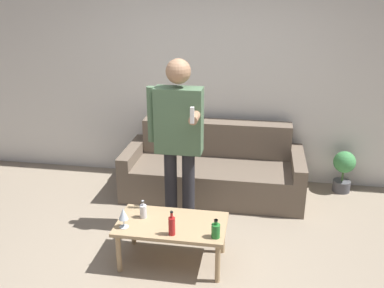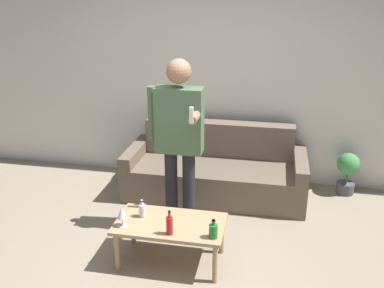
{
  "view_description": "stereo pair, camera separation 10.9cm",
  "coord_description": "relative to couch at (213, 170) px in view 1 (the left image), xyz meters",
  "views": [
    {
      "loc": [
        0.7,
        -2.85,
        2.32
      ],
      "look_at": [
        0.1,
        0.73,
        0.95
      ],
      "focal_mm": 40.0,
      "sensor_mm": 36.0,
      "label": 1
    },
    {
      "loc": [
        0.8,
        -2.83,
        2.32
      ],
      "look_at": [
        0.1,
        0.73,
        0.95
      ],
      "focal_mm": 40.0,
      "sensor_mm": 36.0,
      "label": 2
    }
  ],
  "objects": [
    {
      "name": "ground_plane",
      "position": [
        -0.2,
        -1.68,
        -0.28
      ],
      "size": [
        16.0,
        16.0,
        0.0
      ],
      "primitive_type": "plane",
      "color": "gray"
    },
    {
      "name": "wine_glass_near",
      "position": [
        -0.58,
        -1.54,
        0.23
      ],
      "size": [
        0.08,
        0.08,
        0.18
      ],
      "color": "silver",
      "rests_on": "coffee_table"
    },
    {
      "name": "bottle_orange",
      "position": [
        -0.16,
        -1.59,
        0.2
      ],
      "size": [
        0.06,
        0.06,
        0.21
      ],
      "color": "#B21E1E",
      "rests_on": "coffee_table"
    },
    {
      "name": "potted_plant",
      "position": [
        1.5,
        0.26,
        0.02
      ],
      "size": [
        0.25,
        0.25,
        0.5
      ],
      "color": "#4C4C51",
      "rests_on": "ground_plane"
    },
    {
      "name": "coffee_table",
      "position": [
        -0.19,
        -1.41,
        0.06
      ],
      "size": [
        0.94,
        0.52,
        0.39
      ],
      "color": "tan",
      "rests_on": "ground_plane"
    },
    {
      "name": "bottle_dark",
      "position": [
        -0.46,
        -1.36,
        0.18
      ],
      "size": [
        0.06,
        0.06,
        0.16
      ],
      "color": "silver",
      "rests_on": "coffee_table"
    },
    {
      "name": "person_standing_front",
      "position": [
        -0.24,
        -0.84,
        0.72
      ],
      "size": [
        0.52,
        0.44,
        1.7
      ],
      "color": "#232328",
      "rests_on": "ground_plane"
    },
    {
      "name": "bottle_green",
      "position": [
        0.2,
        -1.57,
        0.18
      ],
      "size": [
        0.07,
        0.07,
        0.16
      ],
      "color": "#23752D",
      "rests_on": "coffee_table"
    },
    {
      "name": "wall_back",
      "position": [
        -0.2,
        0.48,
        1.07
      ],
      "size": [
        8.0,
        0.06,
        2.7
      ],
      "color": "silver",
      "rests_on": "ground_plane"
    },
    {
      "name": "couch",
      "position": [
        0.0,
        0.0,
        0.0
      ],
      "size": [
        2.03,
        0.85,
        0.8
      ],
      "color": "#6B5B4C",
      "rests_on": "ground_plane"
    }
  ]
}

